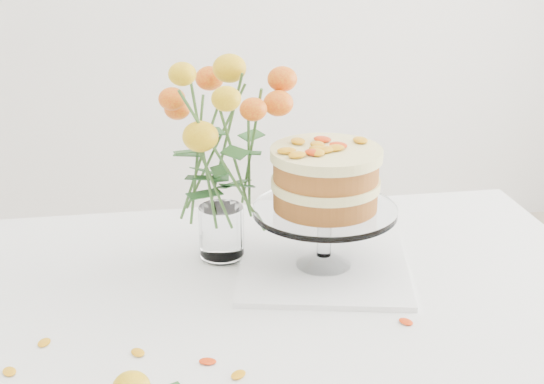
# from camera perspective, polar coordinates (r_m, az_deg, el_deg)

# --- Properties ---
(table) EXTENTS (1.43, 0.93, 0.76)m
(table) POSITION_cam_1_polar(r_m,az_deg,el_deg) (1.29, -4.37, -12.23)
(table) COLOR tan
(table) RESTS_ON ground
(napkin) EXTENTS (0.36, 0.36, 0.01)m
(napkin) POSITION_cam_1_polar(r_m,az_deg,el_deg) (1.39, 3.89, -5.62)
(napkin) COLOR white
(napkin) RESTS_ON table
(cake_stand) EXTENTS (0.26, 0.26, 0.23)m
(cake_stand) POSITION_cam_1_polar(r_m,az_deg,el_deg) (1.32, 4.05, 0.55)
(cake_stand) COLOR white
(cake_stand) RESTS_ON napkin
(rose_vase) EXTENTS (0.33, 0.33, 0.41)m
(rose_vase) POSITION_cam_1_polar(r_m,az_deg,el_deg) (1.34, -4.01, 4.40)
(rose_vase) COLOR white
(rose_vase) RESTS_ON table
(stray_petal_a) EXTENTS (0.03, 0.02, 0.00)m
(stray_petal_a) POSITION_cam_1_polar(r_m,az_deg,el_deg) (1.16, -10.07, -11.83)
(stray_petal_a) COLOR orange
(stray_petal_a) RESTS_ON table
(stray_petal_b) EXTENTS (0.03, 0.02, 0.00)m
(stray_petal_b) POSITION_cam_1_polar(r_m,az_deg,el_deg) (1.13, -4.87, -12.61)
(stray_petal_b) COLOR orange
(stray_petal_b) RESTS_ON table
(stray_petal_c) EXTENTS (0.03, 0.02, 0.00)m
(stray_petal_c) POSITION_cam_1_polar(r_m,az_deg,el_deg) (1.10, -2.55, -13.60)
(stray_petal_c) COLOR orange
(stray_petal_c) RESTS_ON table
(stray_petal_d) EXTENTS (0.03, 0.02, 0.00)m
(stray_petal_d) POSITION_cam_1_polar(r_m,az_deg,el_deg) (1.22, -16.78, -10.82)
(stray_petal_d) COLOR orange
(stray_petal_d) RESTS_ON table
(stray_petal_e) EXTENTS (0.03, 0.02, 0.00)m
(stray_petal_e) POSITION_cam_1_polar(r_m,az_deg,el_deg) (1.16, -19.17, -12.67)
(stray_petal_e) COLOR orange
(stray_petal_e) RESTS_ON table
(stray_petal_f) EXTENTS (0.03, 0.02, 0.00)m
(stray_petal_f) POSITION_cam_1_polar(r_m,az_deg,el_deg) (1.24, 10.05, -9.61)
(stray_petal_f) COLOR orange
(stray_petal_f) RESTS_ON table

